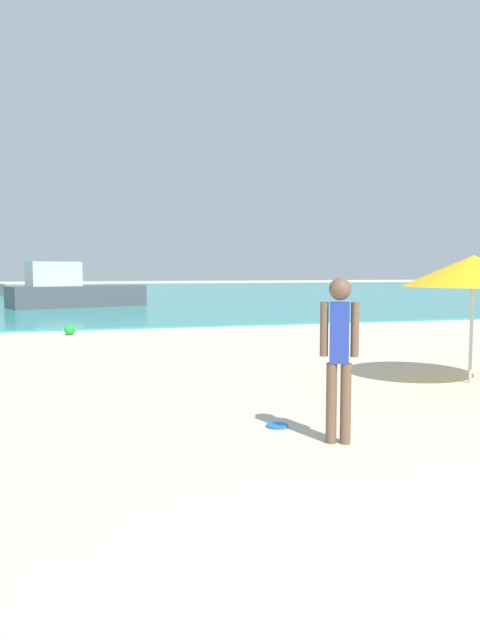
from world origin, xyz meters
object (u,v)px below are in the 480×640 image
person_standing (339,350)px  frisbee (277,426)px  beach_ball (70,330)px  beach_umbrella (473,271)px  boat_near (73,291)px

person_standing → frisbee: size_ratio=6.72×
beach_ball → beach_umbrella: beach_umbrella is taller
frisbee → beach_ball: 10.30m
frisbee → beach_ball: (-2.32, 10.04, 0.13)m
frisbee → beach_umbrella: 4.32m
frisbee → beach_ball: size_ratio=0.86×
boat_near → beach_ball: (-0.00, -11.60, -0.64)m
beach_ball → beach_umbrella: 10.55m
boat_near → beach_ball: boat_near is taller
person_standing → beach_umbrella: size_ratio=0.78×
beach_ball → beach_umbrella: bearing=-54.9°
beach_ball → beach_umbrella: (6.00, -8.54, 1.57)m
frisbee → beach_umbrella: size_ratio=0.12×
person_standing → boat_near: size_ratio=0.26×
boat_near → beach_umbrella: size_ratio=3.05×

